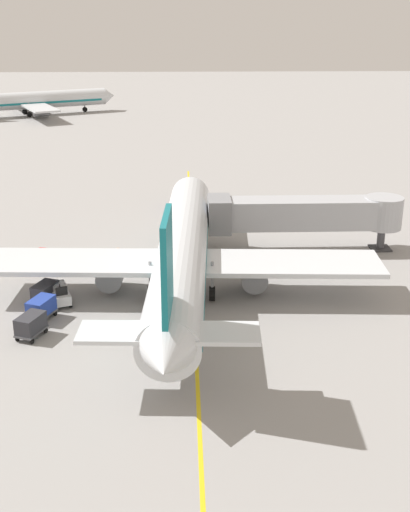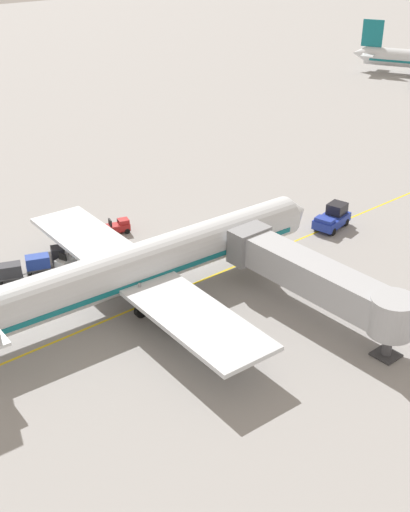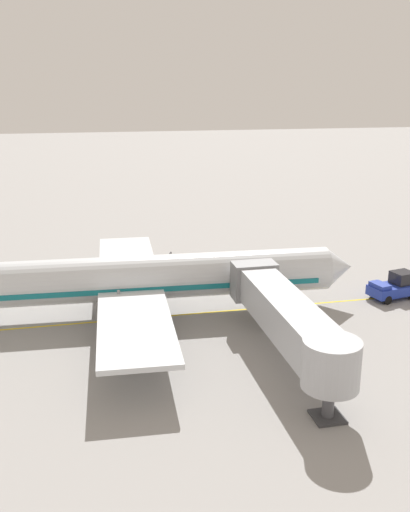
{
  "view_description": "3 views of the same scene",
  "coord_description": "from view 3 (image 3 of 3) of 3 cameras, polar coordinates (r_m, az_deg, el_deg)",
  "views": [
    {
      "loc": [
        -0.69,
        -47.14,
        20.28
      ],
      "look_at": [
        0.89,
        -1.02,
        2.99
      ],
      "focal_mm": 45.66,
      "sensor_mm": 36.0,
      "label": 1
    },
    {
      "loc": [
        38.29,
        -26.85,
        28.76
      ],
      "look_at": [
        2.01,
        3.64,
        3.7
      ],
      "focal_mm": 45.46,
      "sensor_mm": 36.0,
      "label": 2
    },
    {
      "loc": [
        44.24,
        -5.02,
        18.6
      ],
      "look_at": [
        -3.38,
        5.48,
        4.02
      ],
      "focal_mm": 40.16,
      "sensor_mm": 36.0,
      "label": 3
    }
  ],
  "objects": [
    {
      "name": "pushback_tractor",
      "position": [
        54.66,
        18.36,
        -2.91
      ],
      "size": [
        3.07,
        4.76,
        2.4
      ],
      "color": "#1E339E",
      "rests_on": "ground"
    },
    {
      "name": "ground_crew_wing_walker",
      "position": [
        54.4,
        -1.47,
        -2.29
      ],
      "size": [
        0.32,
        0.72,
        1.69
      ],
      "color": "#232328",
      "rests_on": "ground"
    },
    {
      "name": "baggage_cart_front",
      "position": [
        58.04,
        -9.54,
        -1.3
      ],
      "size": [
        2.02,
        2.95,
        1.58
      ],
      "color": "#4C4C51",
      "rests_on": "ground"
    },
    {
      "name": "baggage_cart_second_in_train",
      "position": [
        57.76,
        -12.19,
        -1.54
      ],
      "size": [
        2.02,
        2.95,
        1.58
      ],
      "color": "#4C4C51",
      "rests_on": "ground"
    },
    {
      "name": "baggage_tug_trailing",
      "position": [
        57.07,
        -9.48,
        -1.86
      ],
      "size": [
        1.99,
        2.76,
        1.62
      ],
      "color": "silver",
      "rests_on": "ground"
    },
    {
      "name": "parked_airliner",
      "position": [
        47.83,
        -6.61,
        -2.27
      ],
      "size": [
        30.23,
        37.32,
        10.63
      ],
      "color": "silver",
      "rests_on": "ground"
    },
    {
      "name": "ground_plane",
      "position": [
        48.25,
        -5.53,
        -6.11
      ],
      "size": [
        400.0,
        400.0,
        0.0
      ],
      "primitive_type": "plane",
      "color": "gray"
    },
    {
      "name": "baggage_tug_lead",
      "position": [
        60.66,
        -2.73,
        -0.52
      ],
      "size": [
        1.89,
        2.74,
        1.62
      ],
      "color": "#B21E1E",
      "rests_on": "ground"
    },
    {
      "name": "gate_lead_in_line",
      "position": [
        48.25,
        -5.53,
        -6.11
      ],
      "size": [
        0.24,
        80.0,
        0.01
      ],
      "primitive_type": "cube",
      "color": "gold",
      "rests_on": "ground"
    },
    {
      "name": "jet_bridge",
      "position": [
        39.58,
        8.19,
        -6.03
      ],
      "size": [
        17.44,
        3.5,
        4.98
      ],
      "color": "#A8AAAF",
      "rests_on": "ground"
    },
    {
      "name": "baggage_cart_third_in_train",
      "position": [
        57.99,
        -14.81,
        -1.65
      ],
      "size": [
        2.02,
        2.95,
        1.58
      ],
      "color": "#4C4C51",
      "rests_on": "ground"
    }
  ]
}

